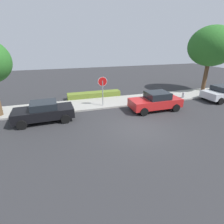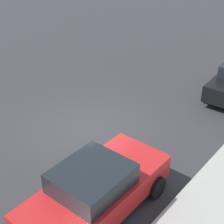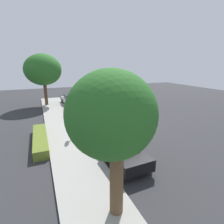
{
  "view_description": "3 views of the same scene",
  "coord_description": "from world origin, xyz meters",
  "px_view_note": "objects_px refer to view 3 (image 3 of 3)",
  "views": [
    {
      "loc": [
        -4.74,
        -9.2,
        5.3
      ],
      "look_at": [
        -1.43,
        1.5,
        0.78
      ],
      "focal_mm": 28.0,
      "sensor_mm": 36.0,
      "label": 1
    },
    {
      "loc": [
        7.36,
        7.14,
        6.84
      ],
      "look_at": [
        0.14,
        1.17,
        1.24
      ],
      "focal_mm": 55.0,
      "sensor_mm": 36.0,
      "label": 2
    },
    {
      "loc": [
        -14.27,
        7.24,
        5.64
      ],
      "look_at": [
        -0.25,
        1.33,
        1.41
      ],
      "focal_mm": 28.0,
      "sensor_mm": 36.0,
      "label": 3
    }
  ],
  "objects_px": {
    "parked_car_red": "(88,112)",
    "street_tree_near_corner": "(43,70)",
    "parked_car_black": "(121,150)",
    "street_tree_mid_block": "(111,117)",
    "fire_hydrant": "(64,109)",
    "stop_sign": "(77,115)",
    "parked_car_silver": "(71,100)"
  },
  "relations": [
    {
      "from": "parked_car_black",
      "to": "street_tree_mid_block",
      "type": "relative_size",
      "value": 0.75
    },
    {
      "from": "parked_car_silver",
      "to": "fire_hydrant",
      "type": "distance_m",
      "value": 3.76
    },
    {
      "from": "street_tree_mid_block",
      "to": "stop_sign",
      "type": "bearing_deg",
      "value": -2.97
    },
    {
      "from": "parked_car_black",
      "to": "street_tree_mid_block",
      "type": "bearing_deg",
      "value": 148.63
    },
    {
      "from": "stop_sign",
      "to": "parked_car_silver",
      "type": "bearing_deg",
      "value": -7.48
    },
    {
      "from": "parked_car_black",
      "to": "parked_car_silver",
      "type": "relative_size",
      "value": 0.98
    },
    {
      "from": "parked_car_red",
      "to": "street_tree_near_corner",
      "type": "relative_size",
      "value": 0.61
    },
    {
      "from": "parked_car_silver",
      "to": "fire_hydrant",
      "type": "height_order",
      "value": "parked_car_silver"
    },
    {
      "from": "stop_sign",
      "to": "parked_car_red",
      "type": "relative_size",
      "value": 0.62
    },
    {
      "from": "parked_car_silver",
      "to": "street_tree_near_corner",
      "type": "relative_size",
      "value": 0.61
    },
    {
      "from": "parked_car_red",
      "to": "parked_car_silver",
      "type": "bearing_deg",
      "value": 3.15
    },
    {
      "from": "stop_sign",
      "to": "parked_car_black",
      "type": "height_order",
      "value": "stop_sign"
    },
    {
      "from": "stop_sign",
      "to": "street_tree_mid_block",
      "type": "xyz_separation_m",
      "value": [
        -7.99,
        0.41,
        2.17
      ]
    },
    {
      "from": "parked_car_red",
      "to": "street_tree_near_corner",
      "type": "xyz_separation_m",
      "value": [
        8.37,
        3.67,
        4.1
      ]
    },
    {
      "from": "street_tree_mid_block",
      "to": "street_tree_near_corner",
      "type": "bearing_deg",
      "value": 3.68
    },
    {
      "from": "parked_car_black",
      "to": "street_tree_mid_block",
      "type": "xyz_separation_m",
      "value": [
        -3.28,
        2.0,
        3.24
      ]
    },
    {
      "from": "stop_sign",
      "to": "street_tree_mid_block",
      "type": "relative_size",
      "value": 0.48
    },
    {
      "from": "parked_car_black",
      "to": "parked_car_silver",
      "type": "distance_m",
      "value": 16.34
    },
    {
      "from": "parked_car_black",
      "to": "fire_hydrant",
      "type": "bearing_deg",
      "value": 6.47
    },
    {
      "from": "parked_car_red",
      "to": "fire_hydrant",
      "type": "distance_m",
      "value": 4.58
    },
    {
      "from": "parked_car_black",
      "to": "street_tree_near_corner",
      "type": "height_order",
      "value": "street_tree_near_corner"
    },
    {
      "from": "stop_sign",
      "to": "street_tree_near_corner",
      "type": "bearing_deg",
      "value": 7.94
    },
    {
      "from": "stop_sign",
      "to": "street_tree_mid_block",
      "type": "bearing_deg",
      "value": 177.03
    },
    {
      "from": "fire_hydrant",
      "to": "street_tree_near_corner",
      "type": "bearing_deg",
      "value": 23.86
    },
    {
      "from": "parked_car_red",
      "to": "parked_car_black",
      "type": "relative_size",
      "value": 1.02
    },
    {
      "from": "parked_car_red",
      "to": "street_tree_near_corner",
      "type": "height_order",
      "value": "street_tree_near_corner"
    },
    {
      "from": "parked_car_black",
      "to": "street_tree_near_corner",
      "type": "distance_m",
      "value": 17.86
    },
    {
      "from": "stop_sign",
      "to": "parked_car_black",
      "type": "distance_m",
      "value": 5.08
    },
    {
      "from": "stop_sign",
      "to": "street_tree_near_corner",
      "type": "height_order",
      "value": "street_tree_near_corner"
    },
    {
      "from": "stop_sign",
      "to": "parked_car_black",
      "type": "xyz_separation_m",
      "value": [
        -4.7,
        -1.59,
        -1.07
      ]
    },
    {
      "from": "stop_sign",
      "to": "parked_car_red",
      "type": "distance_m",
      "value": 4.55
    },
    {
      "from": "stop_sign",
      "to": "fire_hydrant",
      "type": "xyz_separation_m",
      "value": [
        8.17,
        -0.13,
        -1.44
      ]
    }
  ]
}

